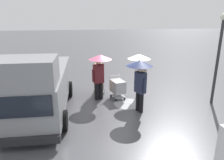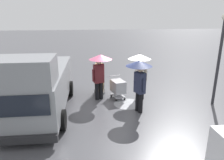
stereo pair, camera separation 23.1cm
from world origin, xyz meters
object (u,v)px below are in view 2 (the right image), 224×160
Objects in this scene: shopping_cart_vendor at (118,87)px; street_lamp at (220,51)px; hand_dolly_boxes at (99,78)px; pedestrian_white_side at (100,66)px; cargo_van_parked_right at (39,86)px; pedestrian_pink_side at (140,66)px; pedestrian_black_side at (139,74)px.

shopping_cart_vendor is 0.26× the size of street_lamp.
hand_dolly_boxes is 0.73× the size of pedestrian_white_side.
hand_dolly_boxes reaches higher than shopping_cart_vendor.
pedestrian_pink_side is at bearing -166.03° from cargo_van_parked_right.
cargo_van_parked_right reaches higher than pedestrian_white_side.
pedestrian_pink_side is 3.35m from street_lamp.
cargo_van_parked_right is 2.51× the size of pedestrian_white_side.
cargo_van_parked_right is 2.75m from pedestrian_white_side.
pedestrian_white_side is at bearing -4.38° from pedestrian_pink_side.
shopping_cart_vendor is 1.31m from pedestrian_white_side.
pedestrian_pink_side and pedestrian_black_side have the same top height.
pedestrian_pink_side is 1.40m from pedestrian_black_side.
pedestrian_black_side is at bearing 4.46° from street_lamp.
cargo_van_parked_right is 2.51× the size of pedestrian_black_side.
cargo_van_parked_right reaches higher than pedestrian_pink_side.
hand_dolly_boxes is at bearing -18.97° from street_lamp.
cargo_van_parked_right reaches higher than pedestrian_black_side.
street_lamp is (-3.46, -0.27, 0.79)m from pedestrian_black_side.
pedestrian_white_side is (0.83, -0.03, 1.02)m from shopping_cart_vendor.
pedestrian_black_side is 2.07m from pedestrian_white_side.
street_lamp is at bearing -175.54° from pedestrian_black_side.
pedestrian_black_side is at bearing 175.84° from cargo_van_parked_right.
pedestrian_black_side is 1.00× the size of pedestrian_white_side.
pedestrian_black_side is at bearing 126.43° from hand_dolly_boxes.
shopping_cart_vendor is at bearing -67.10° from pedestrian_black_side.
shopping_cart_vendor is at bearing 177.82° from pedestrian_white_side.
shopping_cart_vendor is at bearing -6.22° from pedestrian_pink_side.
street_lamp is (-4.90, 1.21, 0.79)m from pedestrian_white_side.
hand_dolly_boxes is 0.73× the size of pedestrian_pink_side.
pedestrian_pink_side is (-0.99, 0.11, 1.02)m from shopping_cart_vendor.
street_lamp is (-7.34, 0.01, 1.19)m from cargo_van_parked_right.
pedestrian_white_side is 5.11m from street_lamp.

